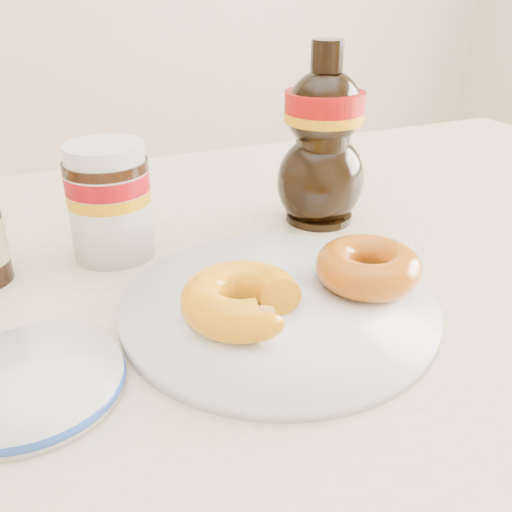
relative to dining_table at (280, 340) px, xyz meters
name	(u,v)px	position (x,y,z in m)	size (l,w,h in m)	color
dining_table	(280,340)	(0.00, 0.00, 0.00)	(1.40, 0.90, 0.75)	beige
plate	(278,305)	(-0.04, -0.07, 0.09)	(0.29, 0.29, 0.01)	white
donut_bitten	(241,299)	(-0.08, -0.08, 0.12)	(0.10, 0.10, 0.04)	orange
donut_whole	(368,267)	(0.05, -0.07, 0.12)	(0.10, 0.10, 0.03)	#A54D0A
nutella_jar	(109,197)	(-0.15, 0.12, 0.15)	(0.09, 0.09, 0.12)	white
syrup_bottle	(323,136)	(0.11, 0.11, 0.19)	(0.11, 0.09, 0.21)	black
blue_rim_saucer	(28,383)	(-0.25, -0.09, 0.09)	(0.14, 0.14, 0.01)	white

